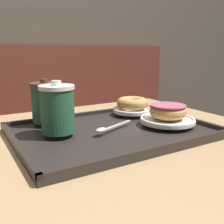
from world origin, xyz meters
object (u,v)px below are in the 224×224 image
at_px(coffee_cup_rear, 45,102).
at_px(spoon, 107,128).
at_px(donut_chocolate_glazed, 168,111).
at_px(donut_plain, 132,103).
at_px(coffee_cup_front, 57,109).

bearing_deg(coffee_cup_rear, spoon, -56.45).
xyz_separation_m(donut_chocolate_glazed, donut_plain, (-0.01, 0.16, -0.00)).
xyz_separation_m(coffee_cup_rear, spoon, (0.11, -0.17, -0.06)).
xyz_separation_m(coffee_cup_front, donut_chocolate_glazed, (0.32, -0.07, -0.03)).
bearing_deg(coffee_cup_front, donut_plain, 17.10).
bearing_deg(coffee_cup_rear, coffee_cup_front, -92.32).
bearing_deg(donut_plain, coffee_cup_front, -162.90).
distance_m(coffee_cup_front, donut_chocolate_glazed, 0.32).
bearing_deg(spoon, donut_chocolate_glazed, 151.81).
height_order(donut_plain, spoon, donut_plain).
relative_size(donut_plain, spoon, 0.74).
bearing_deg(coffee_cup_rear, donut_plain, -5.39).
height_order(coffee_cup_front, coffee_cup_rear, coffee_cup_front).
xyz_separation_m(coffee_cup_front, donut_plain, (0.30, 0.09, -0.03)).
height_order(donut_chocolate_glazed, donut_plain, donut_chocolate_glazed).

